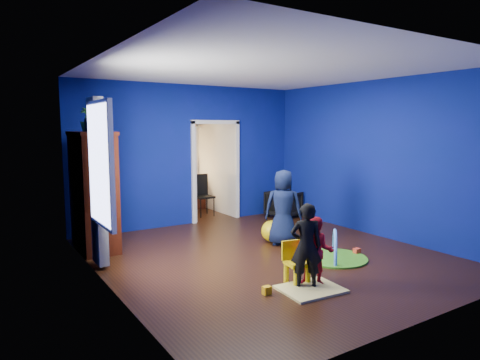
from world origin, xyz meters
TOP-DOWN VIEW (x-y plane):
  - floor at (0.00, 0.00)m, footprint 5.00×5.50m
  - ceiling at (0.00, 0.00)m, footprint 5.00×5.50m
  - wall_back at (0.00, 2.75)m, footprint 5.00×0.02m
  - wall_front at (0.00, -2.75)m, footprint 5.00×0.02m
  - wall_left at (-2.50, 0.00)m, footprint 0.02×5.50m
  - wall_right at (2.50, 0.00)m, footprint 0.02×5.50m
  - alcove at (0.60, 3.62)m, footprint 1.00×1.75m
  - armchair at (2.06, 2.20)m, footprint 0.77×0.76m
  - child_black at (-0.40, -1.36)m, footprint 0.48×0.43m
  - child_navy at (0.62, 0.39)m, footprint 0.76×0.74m
  - toddler_red at (-0.24, -1.38)m, footprint 0.55×0.55m
  - vase at (-2.20, 1.56)m, footprint 0.30×0.30m
  - potted_plant at (-2.20, 2.08)m, footprint 0.26×0.26m
  - tv_armoire at (-2.20, 1.86)m, footprint 0.58×1.14m
  - crt_tv at (-2.16, 1.86)m, footprint 0.46×0.70m
  - yellow_blanket at (-0.40, -1.46)m, footprint 0.79×0.65m
  - hopper_ball at (0.57, 0.64)m, footprint 0.38×0.38m
  - kid_chair at (-0.39, -1.18)m, footprint 0.33×0.33m
  - play_mat at (0.78, -0.68)m, footprint 1.01×1.01m
  - toy_arch at (0.78, -0.68)m, footprint 0.65×0.69m
  - window_left at (-2.48, 0.35)m, footprint 0.03×0.95m
  - curtain at (-2.37, 0.90)m, footprint 0.14×0.42m
  - doorway at (0.60, 2.75)m, footprint 1.16×0.10m
  - study_desk at (0.60, 4.26)m, footprint 0.88×0.44m
  - desk_monitor at (0.60, 4.38)m, footprint 0.40×0.05m
  - desk_lamp at (0.32, 4.32)m, footprint 0.14×0.14m
  - folding_chair at (0.60, 3.30)m, footprint 0.40×0.40m
  - book_shelf at (0.60, 4.37)m, footprint 0.88×0.24m
  - toy_0 at (1.25, -0.71)m, footprint 0.10×0.08m
  - toy_1 at (-0.94, -1.26)m, footprint 0.10×0.08m
  - toy_2 at (0.72, 0.42)m, footprint 0.11×0.11m
  - toy_3 at (1.32, 0.50)m, footprint 0.10×0.08m

SIDE VIEW (x-z plane):
  - floor at x=0.00m, z-range -0.01..0.01m
  - play_mat at x=0.78m, z-range 0.00..0.03m
  - yellow_blanket at x=-0.40m, z-range 0.00..0.03m
  - toy_arch at x=0.78m, z-range -0.43..0.47m
  - toy_0 at x=1.25m, z-range 0.00..0.10m
  - toy_1 at x=-0.94m, z-range 0.00..0.10m
  - toy_3 at x=1.32m, z-range 0.00..0.10m
  - toy_2 at x=0.72m, z-range 0.00..0.11m
  - hopper_ball at x=0.57m, z-range 0.00..0.38m
  - kid_chair at x=-0.39m, z-range 0.00..0.50m
  - armchair at x=2.06m, z-range 0.00..0.60m
  - study_desk at x=0.60m, z-range 0.00..0.75m
  - toddler_red at x=-0.24m, z-range 0.00..0.90m
  - folding_chair at x=0.60m, z-range 0.00..0.92m
  - child_black at x=-0.40m, z-range 0.00..1.10m
  - child_navy at x=0.62m, z-range 0.00..1.31m
  - desk_lamp at x=0.32m, z-range 0.86..1.00m
  - desk_monitor at x=0.60m, z-range 0.79..1.11m
  - tv_armoire at x=-2.20m, z-range 0.00..1.96m
  - crt_tv at x=-2.16m, z-range 0.75..1.29m
  - doorway at x=0.60m, z-range 0.00..2.10m
  - alcove at x=0.60m, z-range 0.00..2.50m
  - curtain at x=-2.37m, z-range 0.05..2.45m
  - wall_back at x=0.00m, z-range 0.00..2.90m
  - wall_front at x=0.00m, z-range 0.00..2.90m
  - wall_left at x=-2.50m, z-range 0.00..2.90m
  - wall_right at x=2.50m, z-range 0.00..2.90m
  - window_left at x=-2.48m, z-range 0.77..2.33m
  - book_shelf at x=0.60m, z-range 2.00..2.04m
  - vase at x=-2.20m, z-range 1.96..2.22m
  - potted_plant at x=-2.20m, z-range 1.96..2.36m
  - ceiling at x=0.00m, z-range 2.90..2.90m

